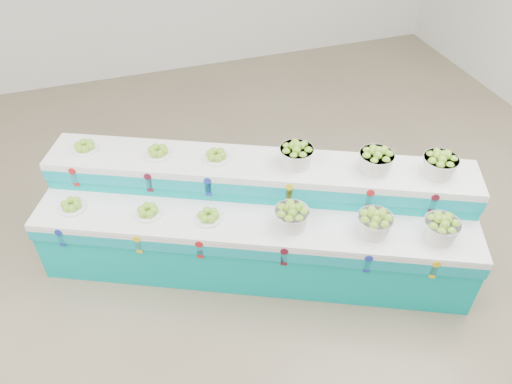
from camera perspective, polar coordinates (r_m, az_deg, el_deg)
ground at (r=4.64m, az=-3.30°, el=-14.72°), size 10.00×10.00×0.00m
display_stand at (r=4.75m, az=0.00°, el=-3.28°), size 4.12×2.63×1.02m
plate_lower_left at (r=4.83m, az=-20.49°, el=-1.37°), size 0.32×0.32×0.10m
plate_lower_mid at (r=4.57m, az=-12.36°, el=-2.11°), size 0.32×0.32×0.10m
plate_lower_right at (r=4.44m, az=-5.50°, el=-2.70°), size 0.32×0.32×0.10m
basket_lower_left at (r=4.33m, az=4.13°, el=-2.84°), size 0.41×0.41×0.23m
basket_lower_mid at (r=4.38m, az=13.50°, el=-3.50°), size 0.41×0.41×0.23m
basket_lower_right at (r=4.50m, az=20.53°, el=-3.93°), size 0.41×0.41×0.23m
plate_upper_left at (r=5.00m, az=-19.16°, el=5.02°), size 0.32×0.32×0.10m
plate_upper_mid at (r=4.75m, az=-11.23°, el=4.65°), size 0.32×0.32×0.10m
plate_upper_right at (r=4.63m, az=-4.59°, el=4.27°), size 0.32×0.32×0.10m
basket_upper_left at (r=4.52m, az=4.68°, el=4.30°), size 0.41×0.41×0.23m
basket_upper_mid at (r=4.57m, az=13.66°, el=3.59°), size 0.41×0.41×0.23m
basket_upper_right at (r=4.68m, az=20.41°, el=3.00°), size 0.41×0.41×0.23m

